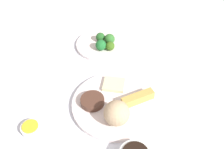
{
  "coord_description": "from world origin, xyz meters",
  "views": [
    {
      "loc": [
        0.14,
        -0.57,
        0.7
      ],
      "look_at": [
        -0.05,
        0.05,
        0.06
      ],
      "focal_mm": 39.64,
      "sensor_mm": 36.0,
      "label": 1
    }
  ],
  "objects": [
    {
      "name": "broccoli_plate",
      "position": [
        -0.16,
        0.25,
        0.03
      ],
      "size": [
        0.23,
        0.23,
        0.01
      ],
      "primitive_type": "cylinder",
      "color": "white",
      "rests_on": "tabletop"
    },
    {
      "name": "rice_scoop",
      "position": [
        0.02,
        -0.13,
        0.08
      ],
      "size": [
        0.08,
        0.08,
        0.08
      ],
      "primitive_type": "sphere",
      "color": "tan",
      "rests_on": "main_plate"
    },
    {
      "name": "broccoli_floret_1",
      "position": [
        -0.15,
        0.21,
        0.06
      ],
      "size": [
        0.05,
        0.05,
        0.05
      ],
      "primitive_type": "sphere",
      "color": "#1F6D2F",
      "rests_on": "broccoli_plate"
    },
    {
      "name": "spring_roll",
      "position": [
        0.06,
        -0.03,
        0.05
      ],
      "size": [
        0.1,
        0.1,
        0.03
      ],
      "primitive_type": "cube",
      "rotation": [
        0.0,
        0.0,
        0.74
      ],
      "color": "tan",
      "rests_on": "main_plate"
    },
    {
      "name": "tabletop",
      "position": [
        0.0,
        0.0,
        0.01
      ],
      "size": [
        2.2,
        2.2,
        0.02
      ],
      "primitive_type": "cube",
      "color": "silver",
      "rests_on": "ground"
    },
    {
      "name": "crab_rangoon_wonton",
      "position": [
        -0.04,
        0.02,
        0.04
      ],
      "size": [
        0.08,
        0.08,
        0.01
      ],
      "primitive_type": "cube",
      "rotation": [
        0.0,
        0.0,
        0.15
      ],
      "color": "beige",
      "rests_on": "main_plate"
    },
    {
      "name": "main_plate",
      "position": [
        -0.01,
        -0.06,
        0.03
      ],
      "size": [
        0.3,
        0.3,
        0.02
      ],
      "primitive_type": "cylinder",
      "color": "white",
      "rests_on": "tabletop"
    },
    {
      "name": "broccoli_floret_0",
      "position": [
        -0.18,
        0.26,
        0.05
      ],
      "size": [
        0.04,
        0.04,
        0.04
      ],
      "primitive_type": "sphere",
      "color": "#266027",
      "rests_on": "broccoli_plate"
    },
    {
      "name": "sauce_ramekin_hot_mustard",
      "position": [
        -0.23,
        -0.23,
        0.03
      ],
      "size": [
        0.06,
        0.06,
        0.02
      ],
      "primitive_type": "cylinder",
      "color": "white",
      "rests_on": "tabletop"
    },
    {
      "name": "broccoli_floret_3",
      "position": [
        -0.13,
        0.26,
        0.06
      ],
      "size": [
        0.05,
        0.05,
        0.05
      ],
      "primitive_type": "sphere",
      "color": "#33712D",
      "rests_on": "broccoli_plate"
    },
    {
      "name": "sauce_ramekin_hot_mustard_liquid",
      "position": [
        -0.23,
        -0.23,
        0.04
      ],
      "size": [
        0.05,
        0.05,
        0.0
      ],
      "primitive_type": "cylinder",
      "color": "gold",
      "rests_on": "sauce_ramekin_hot_mustard"
    },
    {
      "name": "stir_fry_heap",
      "position": [
        -0.08,
        -0.08,
        0.05
      ],
      "size": [
        0.08,
        0.08,
        0.02
      ],
      "primitive_type": "cylinder",
      "color": "#4F3125",
      "rests_on": "main_plate"
    },
    {
      "name": "broccoli_floret_2",
      "position": [
        -0.12,
        0.22,
        0.05
      ],
      "size": [
        0.04,
        0.04,
        0.04
      ],
      "primitive_type": "sphere",
      "color": "#3A641A",
      "rests_on": "broccoli_plate"
    }
  ]
}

